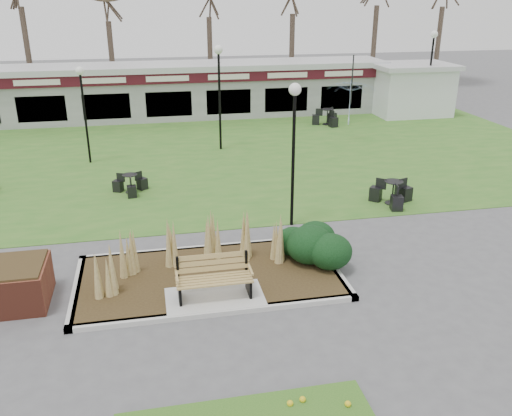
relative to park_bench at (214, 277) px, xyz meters
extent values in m
plane|color=#515154|center=(0.00, -0.25, -0.59)|extent=(100.00, 100.00, 0.00)
cube|color=#316A21|center=(0.00, 11.75, -0.58)|extent=(34.00, 16.00, 0.02)
cube|color=#342414|center=(0.00, 0.95, -0.53)|extent=(6.22, 3.22, 0.12)
cube|color=#B7B7B2|center=(0.00, -0.66, -0.53)|extent=(6.40, 0.18, 0.12)
cube|color=#B7B7B2|center=(0.00, 2.56, -0.53)|extent=(6.40, 0.18, 0.12)
cube|color=#B7B7B2|center=(-3.11, 0.95, -0.53)|extent=(0.18, 3.40, 0.12)
cube|color=#B7B7B2|center=(3.11, 0.95, -0.53)|extent=(0.18, 3.40, 0.12)
cube|color=#B7B7B2|center=(0.00, -0.10, -0.52)|extent=(2.20, 1.20, 0.13)
cone|color=#A68453|center=(-1.90, 1.35, 0.11)|extent=(0.36, 0.36, 1.15)
cone|color=#A68453|center=(-0.90, 1.75, 0.11)|extent=(0.36, 0.36, 1.15)
cone|color=#A68453|center=(0.20, 1.95, 0.11)|extent=(0.36, 0.36, 1.15)
cone|color=#A68453|center=(1.10, 1.75, 0.11)|extent=(0.36, 0.36, 1.15)
cone|color=#A68453|center=(1.90, 1.35, 0.11)|extent=(0.36, 0.36, 1.15)
cone|color=#A68453|center=(-2.40, 0.55, 0.11)|extent=(0.36, 0.36, 1.15)
ellipsoid|color=black|center=(2.60, 1.15, 0.00)|extent=(1.21, 1.10, 0.99)
ellipsoid|color=black|center=(3.00, 0.75, -0.04)|extent=(1.10, 1.00, 0.90)
ellipsoid|color=black|center=(2.90, 1.65, -0.06)|extent=(1.06, 0.96, 0.86)
ellipsoid|color=black|center=(2.30, 1.65, -0.11)|extent=(0.92, 0.84, 0.76)
cube|color=#A18248|center=(0.00, -0.10, -0.03)|extent=(1.70, 0.57, 0.04)
cube|color=#A18248|center=(0.00, 0.21, 0.25)|extent=(1.70, 0.13, 0.44)
cube|color=black|center=(-0.78, -0.10, -0.25)|extent=(0.06, 0.55, 0.42)
cube|color=black|center=(0.78, -0.10, -0.25)|extent=(0.06, 0.55, 0.42)
cube|color=black|center=(-0.78, 0.20, 0.22)|extent=(0.06, 0.06, 0.50)
cube|color=black|center=(0.78, 0.20, 0.22)|extent=(0.06, 0.06, 0.50)
cube|color=#A18248|center=(-0.82, -0.12, 0.15)|extent=(0.05, 0.50, 0.04)
cube|color=#A18248|center=(0.82, -0.12, 0.15)|extent=(0.05, 0.50, 0.04)
cube|color=brown|center=(-4.40, 0.75, -0.14)|extent=(1.50, 1.50, 0.90)
cube|color=#342414|center=(-4.40, 0.75, 0.33)|extent=(1.40, 1.40, 0.06)
cube|color=gray|center=(0.00, 19.75, 0.71)|extent=(24.00, 3.00, 2.60)
cube|color=#440E17|center=(0.00, 18.20, 1.76)|extent=(24.00, 0.18, 0.55)
cube|color=silver|center=(0.00, 19.75, 2.16)|extent=(24.60, 3.40, 0.30)
cube|color=silver|center=(0.00, 18.09, 1.76)|extent=(22.00, 0.02, 0.28)
cube|color=black|center=(0.00, 18.30, 0.41)|extent=(22.00, 0.10, 1.30)
cube|color=white|center=(13.50, 17.75, 0.71)|extent=(4.00, 3.00, 2.60)
cube|color=silver|center=(13.50, 17.75, 2.11)|extent=(4.40, 3.40, 0.25)
cylinder|color=#47382B|center=(-9.00, 27.75, 2.00)|extent=(0.36, 0.36, 5.17)
cylinder|color=#47382B|center=(-3.00, 27.75, 2.00)|extent=(0.36, 0.36, 5.17)
cylinder|color=#47382B|center=(3.00, 27.75, 2.00)|extent=(0.36, 0.36, 5.17)
cylinder|color=#47382B|center=(9.00, 27.75, 2.00)|extent=(0.36, 0.36, 5.17)
cylinder|color=#47382B|center=(15.00, 27.75, 2.00)|extent=(0.36, 0.36, 5.17)
cylinder|color=#47382B|center=(21.00, 27.75, 2.00)|extent=(0.36, 0.36, 5.17)
cylinder|color=black|center=(2.83, 3.77, 1.35)|extent=(0.10, 0.10, 3.88)
sphere|color=white|center=(2.83, 3.77, 3.45)|extent=(0.35, 0.35, 0.35)
cylinder|color=black|center=(1.93, 12.53, 1.47)|extent=(0.10, 0.10, 4.12)
sphere|color=white|center=(1.93, 12.53, 3.69)|extent=(0.37, 0.37, 0.37)
cylinder|color=black|center=(14.00, 16.75, 1.54)|extent=(0.11, 0.11, 4.26)
sphere|color=white|center=(14.00, 16.75, 3.85)|extent=(0.38, 0.38, 0.38)
cylinder|color=black|center=(-3.60, 11.56, 1.19)|extent=(0.09, 0.09, 3.55)
sphere|color=white|center=(-3.60, 11.56, 3.11)|extent=(0.32, 0.32, 0.32)
cylinder|color=black|center=(-1.93, 7.57, -0.56)|extent=(0.38, 0.38, 0.03)
cylinder|color=black|center=(-1.93, 7.57, -0.25)|extent=(0.04, 0.04, 0.63)
cylinder|color=black|center=(-1.93, 7.57, 0.08)|extent=(0.52, 0.52, 0.02)
cube|color=black|center=(-1.54, 7.84, -0.37)|extent=(0.41, 0.41, 0.40)
cube|color=black|center=(-2.36, 7.77, -0.37)|extent=(0.39, 0.39, 0.40)
cube|color=black|center=(-1.89, 7.09, -0.37)|extent=(0.32, 0.32, 0.40)
cylinder|color=black|center=(6.52, 4.75, -0.55)|extent=(0.46, 0.46, 0.03)
cylinder|color=black|center=(6.52, 4.75, -0.19)|extent=(0.05, 0.05, 0.75)
cylinder|color=black|center=(6.52, 4.75, 0.20)|extent=(0.62, 0.62, 0.03)
cube|color=black|center=(7.06, 4.93, -0.33)|extent=(0.45, 0.45, 0.48)
cube|color=black|center=(6.09, 5.13, -0.33)|extent=(0.50, 0.50, 0.48)
cube|color=black|center=(6.41, 4.19, -0.33)|extent=(0.41, 0.41, 0.48)
cylinder|color=black|center=(8.08, 16.12, -0.55)|extent=(0.48, 0.48, 0.03)
cylinder|color=black|center=(8.08, 16.12, -0.17)|extent=(0.05, 0.05, 0.78)
cylinder|color=black|center=(8.08, 16.12, 0.23)|extent=(0.65, 0.65, 0.03)
cube|color=black|center=(8.50, 16.53, -0.32)|extent=(0.52, 0.52, 0.50)
cube|color=black|center=(7.50, 16.28, -0.32)|extent=(0.45, 0.45, 0.50)
cube|color=black|center=(8.22, 15.54, -0.32)|extent=(0.45, 0.45, 0.50)
cylinder|color=black|center=(8.00, 12.75, 0.51)|extent=(0.06, 0.06, 2.20)
imported|color=#315FAB|center=(8.00, 12.75, 1.20)|extent=(2.81, 2.83, 2.05)
camera|label=1|loc=(-1.21, -10.66, 5.93)|focal=38.00mm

